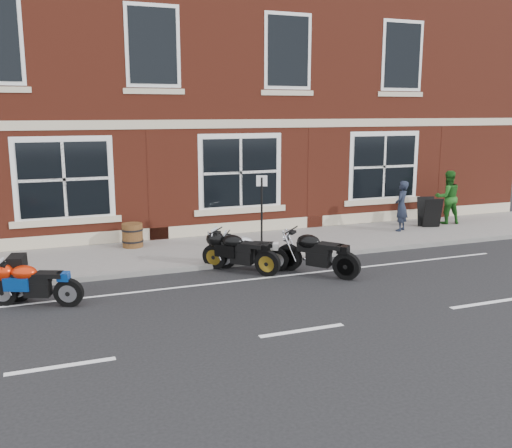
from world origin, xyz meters
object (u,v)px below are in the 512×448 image
object	(u,v)px
moto_sport_red	(34,282)
pedestrian_right	(448,197)
moto_naked_black	(316,252)
parking_sign	(262,208)
barrel_planter	(132,235)
pedestrian_left	(401,206)
moto_sport_silver	(249,250)
moto_sport_black	(239,251)
a_board_sign	(429,212)

from	to	relation	value
moto_sport_red	pedestrian_right	world-z (taller)	pedestrian_right
moto_naked_black	pedestrian_right	distance (m)	7.43
parking_sign	barrel_planter	bearing A→B (deg)	170.89
pedestrian_left	pedestrian_right	distance (m)	2.16
moto_sport_silver	parking_sign	distance (m)	1.63
barrel_planter	pedestrian_left	bearing A→B (deg)	-5.65
moto_sport_silver	moto_naked_black	size ratio (longest dim) A/B	0.93
moto_sport_black	pedestrian_left	world-z (taller)	pedestrian_left
moto_sport_silver	a_board_sign	bearing A→B (deg)	-41.09
pedestrian_right	moto_sport_silver	bearing A→B (deg)	29.82
moto_naked_black	a_board_sign	distance (m)	6.50
barrel_planter	parking_sign	bearing A→B (deg)	-28.07
pedestrian_right	a_board_sign	bearing A→B (deg)	29.03
moto_sport_silver	pedestrian_right	xyz separation A→B (m)	(7.86, 2.51, 0.52)
parking_sign	a_board_sign	bearing A→B (deg)	28.67
moto_sport_red	moto_sport_silver	xyz separation A→B (m)	(4.85, 0.97, -0.01)
moto_naked_black	moto_sport_red	bearing A→B (deg)	142.25
moto_naked_black	barrel_planter	size ratio (longest dim) A/B	2.71
moto_sport_silver	barrel_planter	xyz separation A→B (m)	(-2.35, 2.85, -0.03)
pedestrian_right	parking_sign	distance (m)	7.20
moto_sport_red	pedestrian_left	xyz separation A→B (m)	(10.60, 3.02, 0.41)
moto_naked_black	barrel_planter	distance (m)	5.28
pedestrian_right	barrel_planter	bearing A→B (deg)	10.19
barrel_planter	pedestrian_right	bearing A→B (deg)	-1.90
barrel_planter	parking_sign	distance (m)	3.65
pedestrian_left	moto_naked_black	bearing A→B (deg)	-3.43
moto_sport_silver	parking_sign	bearing A→B (deg)	-2.51
moto_sport_red	moto_sport_silver	distance (m)	4.95
moto_sport_silver	pedestrian_left	distance (m)	6.12
moto_sport_black	moto_naked_black	size ratio (longest dim) A/B	0.88
moto_naked_black	a_board_sign	xyz separation A→B (m)	(5.65, 3.20, 0.05)
moto_sport_black	pedestrian_right	bearing A→B (deg)	-25.42
pedestrian_left	pedestrian_right	bearing A→B (deg)	154.74
moto_sport_red	parking_sign	bearing A→B (deg)	-46.14
barrel_planter	moto_sport_red	bearing A→B (deg)	-123.26
moto_sport_silver	moto_naked_black	world-z (taller)	moto_naked_black
moto_sport_black	parking_sign	world-z (taller)	parking_sign
moto_sport_red	moto_sport_black	world-z (taller)	moto_sport_black
moto_sport_red	pedestrian_right	xyz separation A→B (m)	(12.71, 3.48, 0.51)
moto_sport_black	a_board_sign	bearing A→B (deg)	-25.29
moto_sport_red	pedestrian_left	world-z (taller)	pedestrian_left
a_board_sign	barrel_planter	world-z (taller)	a_board_sign
pedestrian_left	moto_sport_red	bearing A→B (deg)	-21.70
parking_sign	pedestrian_right	bearing A→B (deg)	29.62
pedestrian_left	a_board_sign	size ratio (longest dim) A/B	1.63
pedestrian_left	pedestrian_right	size ratio (longest dim) A/B	0.89
moto_naked_black	barrel_planter	world-z (taller)	moto_naked_black
moto_sport_black	parking_sign	xyz separation A→B (m)	(1.08, 1.31, 0.76)
moto_sport_black	pedestrian_right	world-z (taller)	pedestrian_right
parking_sign	moto_sport_black	bearing A→B (deg)	-110.46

